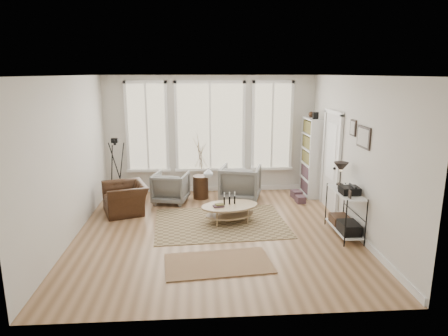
{
  "coord_description": "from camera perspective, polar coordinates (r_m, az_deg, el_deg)",
  "views": [
    {
      "loc": [
        -0.32,
        -7.11,
        2.94
      ],
      "look_at": [
        0.2,
        0.6,
        1.1
      ],
      "focal_mm": 32.0,
      "sensor_mm": 36.0,
      "label": 1
    }
  ],
  "objects": [
    {
      "name": "book_stack_near",
      "position": [
        9.82,
        10.3,
        -3.71
      ],
      "size": [
        0.25,
        0.3,
        0.18
      ],
      "primitive_type": "cube",
      "rotation": [
        0.0,
        0.0,
        0.15
      ],
      "color": "brown",
      "rests_on": "ground"
    },
    {
      "name": "tripod_camera",
      "position": [
        9.62,
        -15.08,
        -0.62
      ],
      "size": [
        0.53,
        0.53,
        1.49
      ],
      "color": "black",
      "rests_on": "ground"
    },
    {
      "name": "armchair_right",
      "position": [
        9.43,
        2.36,
        -2.13
      ],
      "size": [
        1.1,
        1.12,
        0.83
      ],
      "primitive_type": "imported",
      "rotation": [
        0.0,
        0.0,
        2.88
      ],
      "color": "slate",
      "rests_on": "ground"
    },
    {
      "name": "wall_art",
      "position": [
        7.51,
        18.95,
        4.52
      ],
      "size": [
        0.04,
        0.88,
        0.44
      ],
      "color": "black",
      "rests_on": "ground"
    },
    {
      "name": "door",
      "position": [
        8.94,
        15.09,
        1.19
      ],
      "size": [
        0.09,
        1.06,
        2.22
      ],
      "color": "silver",
      "rests_on": "ground"
    },
    {
      "name": "rug_runner",
      "position": [
        6.49,
        -0.82,
        -13.42
      ],
      "size": [
        1.76,
        1.09,
        0.01
      ],
      "primitive_type": "cube",
      "rotation": [
        0.0,
        0.0,
        0.1
      ],
      "color": "brown",
      "rests_on": "ground"
    },
    {
      "name": "low_shelf",
      "position": [
        7.72,
        16.9,
        -5.54
      ],
      "size": [
        0.38,
        1.08,
        1.3
      ],
      "color": "white",
      "rests_on": "ground"
    },
    {
      "name": "coffee_table",
      "position": [
        8.05,
        0.77,
        -5.86
      ],
      "size": [
        1.29,
        0.98,
        0.53
      ],
      "color": "tan",
      "rests_on": "ground"
    },
    {
      "name": "rug_main",
      "position": [
        8.11,
        -0.5,
        -7.83
      ],
      "size": [
        2.71,
        2.11,
        0.01
      ],
      "primitive_type": "cube",
      "rotation": [
        0.0,
        0.0,
        0.07
      ],
      "color": "brown",
      "rests_on": "ground"
    },
    {
      "name": "vase",
      "position": [
        9.35,
        -2.26,
        -0.68
      ],
      "size": [
        0.24,
        0.24,
        0.23
      ],
      "primitive_type": "imported",
      "rotation": [
        0.0,
        0.0,
        0.07
      ],
      "color": "silver",
      "rests_on": "side_table"
    },
    {
      "name": "room",
      "position": [
        7.31,
        -1.11,
        1.42
      ],
      "size": [
        5.5,
        5.54,
        2.9
      ],
      "color": "#9F7752",
      "rests_on": "ground"
    },
    {
      "name": "bookcase",
      "position": [
        9.94,
        12.33,
        1.56
      ],
      "size": [
        0.31,
        0.85,
        2.06
      ],
      "color": "white",
      "rests_on": "ground"
    },
    {
      "name": "armchair_left",
      "position": [
        9.36,
        -7.6,
        -2.78
      ],
      "size": [
        0.9,
        0.92,
        0.71
      ],
      "primitive_type": "imported",
      "rotation": [
        0.0,
        0.0,
        2.92
      ],
      "color": "slate",
      "rests_on": "ground"
    },
    {
      "name": "book_stack_far",
      "position": [
        9.48,
        10.85,
        -4.42
      ],
      "size": [
        0.22,
        0.26,
        0.16
      ],
      "primitive_type": "cube",
      "rotation": [
        0.0,
        0.0,
        0.09
      ],
      "color": "brown",
      "rests_on": "ground"
    },
    {
      "name": "bay_window",
      "position": [
        9.92,
        -1.99,
        5.67
      ],
      "size": [
        4.14,
        0.12,
        2.24
      ],
      "color": "#D2C388",
      "rests_on": "ground"
    },
    {
      "name": "accent_chair",
      "position": [
        8.87,
        -13.92,
        -4.21
      ],
      "size": [
        1.2,
        1.13,
        0.63
      ],
      "primitive_type": "imported",
      "rotation": [
        0.0,
        0.0,
        -1.23
      ],
      "color": "#351E11",
      "rests_on": "ground"
    },
    {
      "name": "side_table",
      "position": [
        9.48,
        -3.38,
        -0.03
      ],
      "size": [
        0.37,
        0.37,
        1.54
      ],
      "color": "#351E11",
      "rests_on": "ground"
    }
  ]
}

